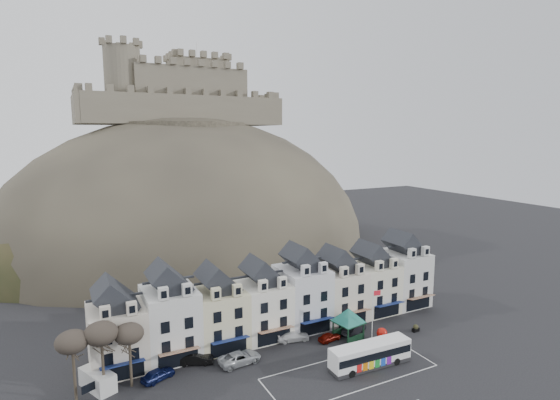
{
  "coord_description": "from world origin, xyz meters",
  "views": [
    {
      "loc": [
        -28.96,
        -40.23,
        29.7
      ],
      "look_at": [
        3.63,
        24.0,
        18.74
      ],
      "focal_mm": 28.0,
      "sensor_mm": 36.0,
      "label": 1
    }
  ],
  "objects_px": {
    "bus": "(370,354)",
    "car_maroon": "(329,337)",
    "bus_shelter": "(349,315)",
    "car_navy": "(158,374)",
    "car_silver": "(240,358)",
    "car_white": "(293,336)",
    "white_van": "(98,380)",
    "flagpole": "(373,313)",
    "car_black": "(195,358)",
    "red_buoy": "(382,334)",
    "car_charcoal": "(354,329)"
  },
  "relations": [
    {
      "from": "bus",
      "to": "car_white",
      "type": "xyz_separation_m",
      "value": [
        -5.49,
        10.75,
        -1.03
      ]
    },
    {
      "from": "white_van",
      "to": "car_navy",
      "type": "bearing_deg",
      "value": -35.06
    },
    {
      "from": "car_black",
      "to": "car_charcoal",
      "type": "relative_size",
      "value": 1.0
    },
    {
      "from": "car_white",
      "to": "white_van",
      "type": "bearing_deg",
      "value": 101.95
    },
    {
      "from": "bus",
      "to": "flagpole",
      "type": "xyz_separation_m",
      "value": [
        4.19,
        4.73,
        2.9
      ]
    },
    {
      "from": "car_black",
      "to": "car_silver",
      "type": "xyz_separation_m",
      "value": [
        5.2,
        -2.48,
        0.02
      ]
    },
    {
      "from": "red_buoy",
      "to": "car_navy",
      "type": "xyz_separation_m",
      "value": [
        -31.06,
        4.3,
        -0.25
      ]
    },
    {
      "from": "bus_shelter",
      "to": "car_maroon",
      "type": "bearing_deg",
      "value": 152.19
    },
    {
      "from": "car_charcoal",
      "to": "car_maroon",
      "type": "bearing_deg",
      "value": 70.08
    },
    {
      "from": "red_buoy",
      "to": "car_silver",
      "type": "xyz_separation_m",
      "value": [
        -20.75,
        3.37,
        -0.18
      ]
    },
    {
      "from": "bus",
      "to": "car_maroon",
      "type": "distance_m",
      "value": 8.36
    },
    {
      "from": "bus",
      "to": "car_white",
      "type": "distance_m",
      "value": 12.11
    },
    {
      "from": "bus",
      "to": "car_navy",
      "type": "relative_size",
      "value": 2.66
    },
    {
      "from": "red_buoy",
      "to": "car_maroon",
      "type": "relative_size",
      "value": 0.53
    },
    {
      "from": "flagpole",
      "to": "car_charcoal",
      "type": "distance_m",
      "value": 5.43
    },
    {
      "from": "car_maroon",
      "to": "car_white",
      "type": "bearing_deg",
      "value": 53.48
    },
    {
      "from": "red_buoy",
      "to": "flagpole",
      "type": "distance_m",
      "value": 4.13
    },
    {
      "from": "bus_shelter",
      "to": "car_black",
      "type": "height_order",
      "value": "bus_shelter"
    },
    {
      "from": "white_van",
      "to": "car_charcoal",
      "type": "relative_size",
      "value": 1.16
    },
    {
      "from": "car_charcoal",
      "to": "flagpole",
      "type": "bearing_deg",
      "value": 164.14
    },
    {
      "from": "bus_shelter",
      "to": "car_silver",
      "type": "bearing_deg",
      "value": 167.85
    },
    {
      "from": "white_van",
      "to": "car_maroon",
      "type": "distance_m",
      "value": 31.01
    },
    {
      "from": "white_van",
      "to": "red_buoy",
      "type": "bearing_deg",
      "value": -32.77
    },
    {
      "from": "white_van",
      "to": "car_silver",
      "type": "height_order",
      "value": "white_van"
    },
    {
      "from": "flagpole",
      "to": "car_navy",
      "type": "distance_m",
      "value": 29.79
    },
    {
      "from": "bus",
      "to": "flagpole",
      "type": "bearing_deg",
      "value": 50.47
    },
    {
      "from": "bus",
      "to": "car_black",
      "type": "height_order",
      "value": "bus"
    },
    {
      "from": "car_white",
      "to": "red_buoy",
      "type": "bearing_deg",
      "value": -105.55
    },
    {
      "from": "white_van",
      "to": "car_navy",
      "type": "distance_m",
      "value": 6.83
    },
    {
      "from": "car_charcoal",
      "to": "car_navy",
      "type": "bearing_deg",
      "value": 65.63
    },
    {
      "from": "car_maroon",
      "to": "white_van",
      "type": "bearing_deg",
      "value": 77.33
    },
    {
      "from": "bus",
      "to": "car_silver",
      "type": "bearing_deg",
      "value": 152.65
    },
    {
      "from": "bus_shelter",
      "to": "car_navy",
      "type": "height_order",
      "value": "bus_shelter"
    },
    {
      "from": "bus",
      "to": "bus_shelter",
      "type": "bearing_deg",
      "value": 77.91
    },
    {
      "from": "car_white",
      "to": "bus",
      "type": "bearing_deg",
      "value": -141.62
    },
    {
      "from": "red_buoy",
      "to": "car_white",
      "type": "height_order",
      "value": "red_buoy"
    },
    {
      "from": "flagpole",
      "to": "car_black",
      "type": "distance_m",
      "value": 25.13
    },
    {
      "from": "bus",
      "to": "bus_shelter",
      "type": "height_order",
      "value": "bus_shelter"
    },
    {
      "from": "car_silver",
      "to": "car_maroon",
      "type": "height_order",
      "value": "car_silver"
    },
    {
      "from": "car_navy",
      "to": "flagpole",
      "type": "bearing_deg",
      "value": -122.42
    },
    {
      "from": "car_navy",
      "to": "car_charcoal",
      "type": "bearing_deg",
      "value": -115.13
    },
    {
      "from": "white_van",
      "to": "car_white",
      "type": "relative_size",
      "value": 1.09
    },
    {
      "from": "flagpole",
      "to": "car_charcoal",
      "type": "height_order",
      "value": "flagpole"
    },
    {
      "from": "car_black",
      "to": "car_maroon",
      "type": "height_order",
      "value": "car_black"
    },
    {
      "from": "bus_shelter",
      "to": "bus",
      "type": "bearing_deg",
      "value": -113.09
    },
    {
      "from": "bus",
      "to": "car_charcoal",
      "type": "xyz_separation_m",
      "value": [
        3.72,
        8.49,
        -0.99
      ]
    },
    {
      "from": "red_buoy",
      "to": "car_black",
      "type": "height_order",
      "value": "red_buoy"
    },
    {
      "from": "car_maroon",
      "to": "car_charcoal",
      "type": "distance_m",
      "value": 4.51
    },
    {
      "from": "bus",
      "to": "car_white",
      "type": "height_order",
      "value": "bus"
    },
    {
      "from": "red_buoy",
      "to": "car_black",
      "type": "distance_m",
      "value": 26.6
    }
  ]
}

